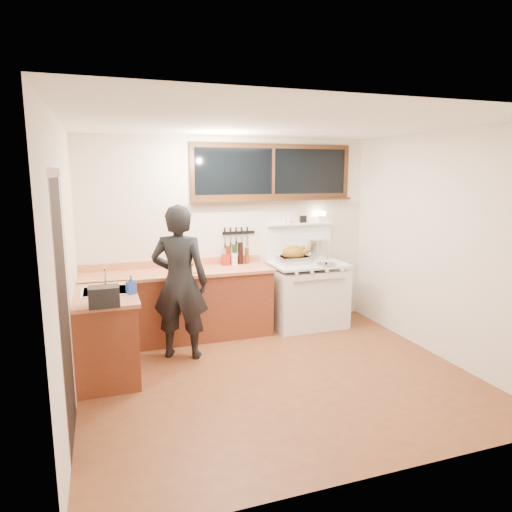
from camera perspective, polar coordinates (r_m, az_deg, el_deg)
name	(u,v)px	position (r m, az deg, el deg)	size (l,w,h in m)	color
ground_plane	(277,377)	(5.04, 2.69, -14.83)	(4.00, 3.50, 0.02)	brown
room_shell	(279,222)	(4.58, 2.86, 4.30)	(4.10, 3.60, 2.65)	beige
counter_back	(179,305)	(5.99, -9.65, -6.05)	(2.44, 0.64, 1.00)	#622915
counter_left	(107,334)	(5.14, -18.18, -9.26)	(0.64, 1.09, 0.90)	#622915
sink_unit	(106,296)	(5.10, -18.23, -4.78)	(0.50, 0.45, 0.37)	white
vintage_stove	(307,293)	(6.47, 6.39, -4.61)	(1.02, 0.74, 1.58)	white
back_window	(273,178)	(6.37, 2.18, 9.75)	(2.32, 0.13, 0.77)	black
left_doorway	(65,311)	(3.84, -22.79, -6.30)	(0.02, 1.04, 2.17)	black
knife_strip	(238,233)	(6.27, -2.33, 2.84)	(0.46, 0.03, 0.28)	black
man	(180,282)	(5.31, -9.51, -3.25)	(0.77, 0.66, 1.79)	black
soap_bottle	(131,285)	(4.88, -15.35, -3.49)	(0.11, 0.11, 0.19)	#2349B3
toaster	(104,297)	(4.50, -18.46, -4.83)	(0.28, 0.19, 0.19)	black
cutting_board	(183,268)	(5.82, -9.05, -1.44)	(0.44, 0.35, 0.14)	#C5764E
roast_turkey	(294,256)	(6.30, 4.79, 0.00)	(0.47, 0.33, 0.25)	silver
stockpot	(317,249)	(6.67, 7.61, 0.91)	(0.31, 0.31, 0.29)	silver
saucepan	(303,257)	(6.48, 5.86, -0.12)	(0.18, 0.28, 0.12)	silver
pot_lid	(326,264)	(6.24, 8.77, -1.03)	(0.30, 0.30, 0.04)	silver
coffee_tin	(226,260)	(6.16, -3.82, -0.45)	(0.11, 0.09, 0.16)	#9E1C11
pitcher	(234,259)	(6.18, -2.72, -0.39)	(0.10, 0.10, 0.16)	white
bottle_cluster	(237,254)	(6.21, -2.41, 0.19)	(0.32, 0.07, 0.30)	black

